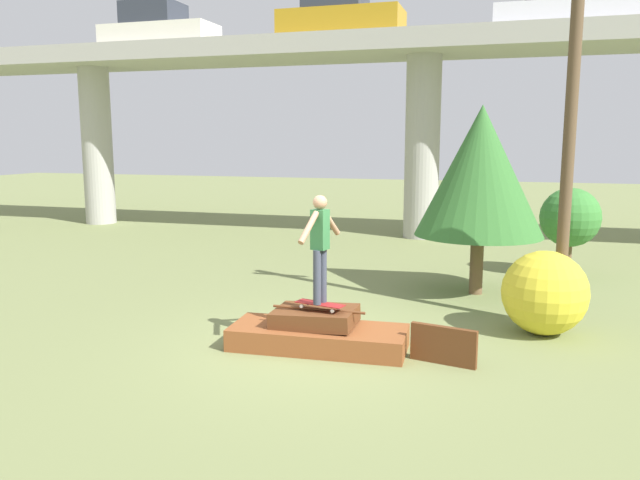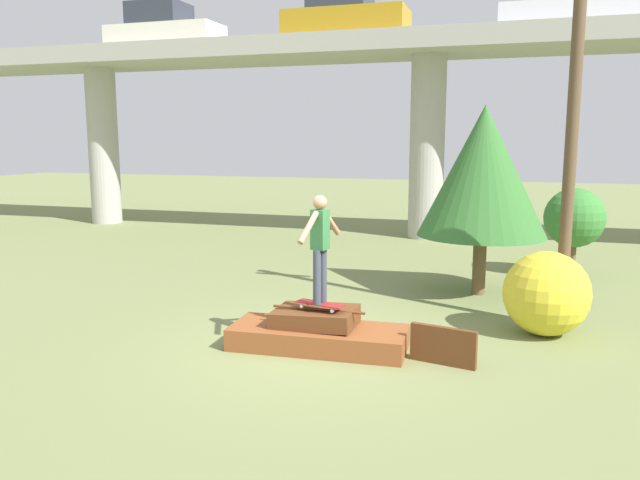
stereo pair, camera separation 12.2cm
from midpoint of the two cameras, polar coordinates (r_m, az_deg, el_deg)
name	(u,v)px [view 2 (the right image)]	position (r m, az deg, el deg)	size (l,w,h in m)	color
ground_plane	(318,348)	(9.69, 0.22, -9.85)	(80.00, 80.00, 0.00)	olive
scrap_pile	(318,333)	(9.64, 0.15, -8.48)	(2.73, 1.18, 0.63)	brown
scrap_plank_loose	(443,346)	(9.13, 11.57, -9.45)	(0.96, 0.29, 0.55)	#5B3319
skateboard	(320,304)	(9.45, 0.37, -5.87)	(0.80, 0.40, 0.09)	maroon
skater	(320,241)	(9.25, 0.38, -0.13)	(0.35, 1.13, 1.63)	#383D4C
highway_overpass	(429,65)	(20.40, 10.14, 15.48)	(44.00, 3.29, 6.35)	#A8A59E
car_on_overpass_left	(571,8)	(20.49, 22.15, 19.05)	(4.13, 1.62, 1.33)	silver
car_on_overpass_mid	(345,17)	(20.85, 2.45, 19.67)	(3.86, 1.73, 1.46)	#B28419
car_on_overpass_right	(163,29)	(23.50, -13.97, 18.19)	(3.98, 1.62, 1.44)	silver
utility_pole	(573,119)	(11.03, 22.41, 10.22)	(1.30, 0.20, 6.73)	brown
tree_behind_left	(575,218)	(15.46, 22.46, 1.86)	(1.36, 1.36, 2.06)	brown
tree_behind_right	(483,172)	(12.98, 14.95, 6.07)	(2.58, 2.58, 3.84)	brown
bush_yellow_flowering	(546,294)	(10.79, 20.30, -4.62)	(1.38, 1.38, 1.38)	gold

